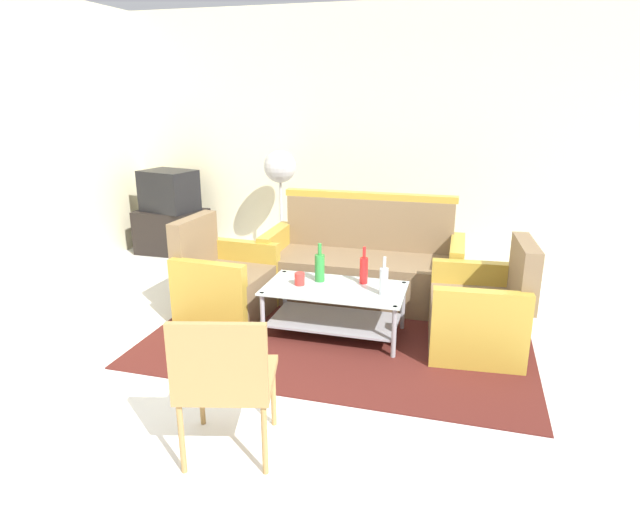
# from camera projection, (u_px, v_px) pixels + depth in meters

# --- Properties ---
(ground_plane) EXTENTS (14.00, 14.00, 0.00)m
(ground_plane) POSITION_uv_depth(u_px,v_px,m) (322.00, 388.00, 3.52)
(ground_plane) COLOR white
(wall_back) EXTENTS (6.52, 0.12, 2.80)m
(wall_back) POSITION_uv_depth(u_px,v_px,m) (395.00, 137.00, 5.93)
(wall_back) COLOR beige
(wall_back) RESTS_ON ground
(rug) EXTENTS (2.95, 2.22, 0.01)m
(rug) POSITION_uv_depth(u_px,v_px,m) (344.00, 328.00, 4.40)
(rug) COLOR #511E19
(rug) RESTS_ON ground
(couch) EXTENTS (1.81, 0.76, 0.96)m
(couch) POSITION_uv_depth(u_px,v_px,m) (363.00, 267.00, 4.97)
(couch) COLOR #7F6647
(couch) RESTS_ON rug
(armchair_left) EXTENTS (0.74, 0.80, 0.85)m
(armchair_left) POSITION_uv_depth(u_px,v_px,m) (224.00, 284.00, 4.60)
(armchair_left) COLOR #7F6647
(armchair_left) RESTS_ON rug
(armchair_right) EXTENTS (0.75, 0.81, 0.85)m
(armchair_right) POSITION_uv_depth(u_px,v_px,m) (480.00, 314.00, 3.98)
(armchair_right) COLOR #7F6647
(armchair_right) RESTS_ON rug
(coffee_table) EXTENTS (1.10, 0.60, 0.40)m
(coffee_table) POSITION_uv_depth(u_px,v_px,m) (335.00, 304.00, 4.21)
(coffee_table) COLOR silver
(coffee_table) RESTS_ON rug
(bottle_green) EXTENTS (0.08, 0.08, 0.32)m
(bottle_green) POSITION_uv_depth(u_px,v_px,m) (320.00, 267.00, 4.28)
(bottle_green) COLOR #2D8C38
(bottle_green) RESTS_ON coffee_table
(bottle_red) EXTENTS (0.06, 0.06, 0.30)m
(bottle_red) POSITION_uv_depth(u_px,v_px,m) (364.00, 270.00, 4.23)
(bottle_red) COLOR red
(bottle_red) RESTS_ON coffee_table
(bottle_clear) EXTENTS (0.07, 0.07, 0.30)m
(bottle_clear) POSITION_uv_depth(u_px,v_px,m) (384.00, 280.00, 3.99)
(bottle_clear) COLOR silver
(bottle_clear) RESTS_ON coffee_table
(cup) EXTENTS (0.08, 0.08, 0.10)m
(cup) POSITION_uv_depth(u_px,v_px,m) (300.00, 279.00, 4.21)
(cup) COLOR red
(cup) RESTS_ON coffee_table
(tv_stand) EXTENTS (0.80, 0.50, 0.52)m
(tv_stand) POSITION_uv_depth(u_px,v_px,m) (172.00, 231.00, 6.46)
(tv_stand) COLOR black
(tv_stand) RESTS_ON ground
(television) EXTENTS (0.69, 0.57, 0.48)m
(television) POSITION_uv_depth(u_px,v_px,m) (169.00, 191.00, 6.31)
(television) COLOR black
(television) RESTS_ON tv_stand
(pedestal_fan) EXTENTS (0.36, 0.36, 1.27)m
(pedestal_fan) POSITION_uv_depth(u_px,v_px,m) (280.00, 173.00, 5.93)
(pedestal_fan) COLOR #2D2D33
(pedestal_fan) RESTS_ON ground
(wicker_chair) EXTENTS (0.58, 0.58, 0.84)m
(wicker_chair) POSITION_uv_depth(u_px,v_px,m) (225.00, 375.00, 2.70)
(wicker_chair) COLOR #AD844C
(wicker_chair) RESTS_ON ground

